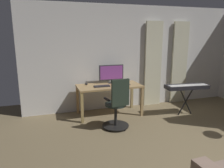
% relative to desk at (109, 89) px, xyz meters
% --- Properties ---
extents(back_room_partition, '(5.82, 0.10, 2.64)m').
position_rel_desk_xyz_m(back_room_partition, '(-0.87, -0.50, 0.68)').
color(back_room_partition, silver).
rests_on(back_room_partition, ground).
extents(curtain_left_panel, '(0.46, 0.06, 2.26)m').
position_rel_desk_xyz_m(curtain_left_panel, '(-2.18, -0.39, 0.48)').
color(curtain_left_panel, beige).
rests_on(curtain_left_panel, ground).
extents(curtain_right_panel, '(0.48, 0.06, 2.26)m').
position_rel_desk_xyz_m(curtain_right_panel, '(-1.36, -0.39, 0.48)').
color(curtain_right_panel, beige).
rests_on(curtain_right_panel, ground).
extents(desk, '(1.52, 0.70, 0.73)m').
position_rel_desk_xyz_m(desk, '(0.00, 0.00, 0.00)').
color(desk, tan).
rests_on(desk, ground).
extents(office_chair, '(0.56, 0.56, 1.07)m').
position_rel_desk_xyz_m(office_chair, '(0.09, 0.83, -0.16)').
color(office_chair, black).
rests_on(office_chair, ground).
extents(computer_monitor, '(0.62, 0.18, 0.45)m').
position_rel_desk_xyz_m(computer_monitor, '(-0.13, -0.23, 0.34)').
color(computer_monitor, '#333338').
rests_on(computer_monitor, desk).
extents(computer_keyboard, '(0.37, 0.14, 0.02)m').
position_rel_desk_xyz_m(computer_keyboard, '(0.20, 0.09, 0.10)').
color(computer_keyboard, '#232328').
rests_on(computer_keyboard, desk).
extents(computer_mouse, '(0.06, 0.10, 0.04)m').
position_rel_desk_xyz_m(computer_mouse, '(0.51, -0.22, 0.11)').
color(computer_mouse, black).
rests_on(computer_mouse, desk).
extents(cell_phone_face_up, '(0.07, 0.14, 0.01)m').
position_rel_desk_xyz_m(cell_phone_face_up, '(-0.46, 0.07, 0.09)').
color(cell_phone_face_up, '#333338').
rests_on(cell_phone_face_up, desk).
extents(mug_tea, '(0.13, 0.08, 0.10)m').
position_rel_desk_xyz_m(mug_tea, '(-0.31, 0.19, 0.14)').
color(mug_tea, orange).
rests_on(mug_tea, desk).
extents(piano_keyboard, '(1.06, 0.43, 0.76)m').
position_rel_desk_xyz_m(piano_keyboard, '(-1.76, 0.58, 0.04)').
color(piano_keyboard, black).
rests_on(piano_keyboard, ground).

